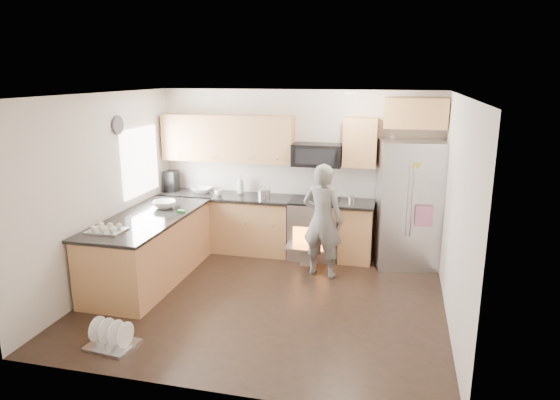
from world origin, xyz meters
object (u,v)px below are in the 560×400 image
(dish_rack, at_px, (112,339))
(stove_range, at_px, (315,215))
(refrigerator, at_px, (409,204))
(person, at_px, (323,221))

(dish_rack, bearing_deg, stove_range, 62.78)
(refrigerator, distance_m, dish_rack, 4.52)
(stove_range, relative_size, refrigerator, 0.94)
(refrigerator, height_order, dish_rack, refrigerator)
(stove_range, height_order, dish_rack, stove_range)
(stove_range, bearing_deg, person, -72.29)
(person, bearing_deg, stove_range, -59.20)
(person, relative_size, dish_rack, 3.02)
(stove_range, xyz_separation_m, refrigerator, (1.42, 0.01, 0.27))
(refrigerator, relative_size, dish_rack, 3.50)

